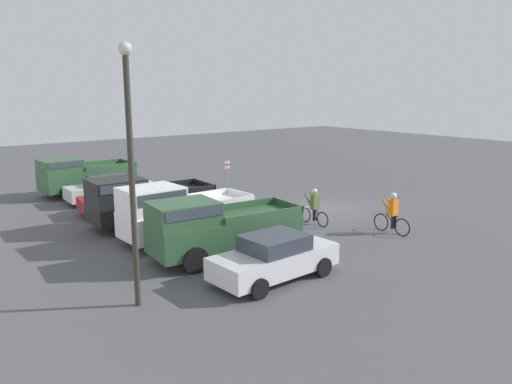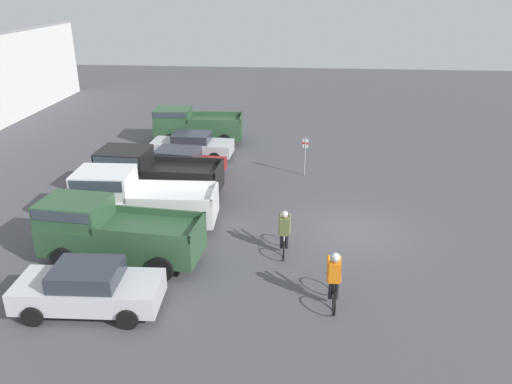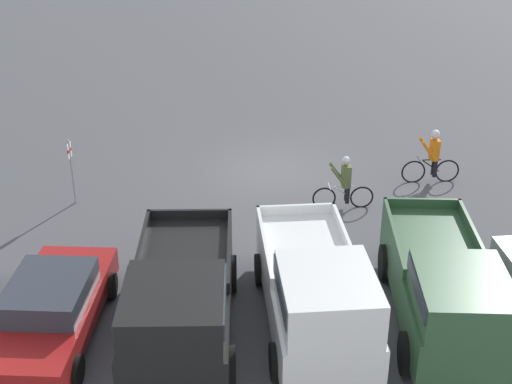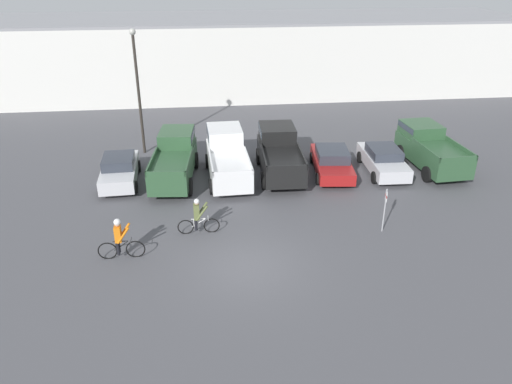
{
  "view_description": "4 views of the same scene",
  "coord_description": "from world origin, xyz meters",
  "px_view_note": "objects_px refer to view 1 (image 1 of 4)",
  "views": [
    {
      "loc": [
        -17.36,
        17.98,
        5.99
      ],
      "look_at": [
        0.77,
        3.94,
        1.2
      ],
      "focal_mm": 35.0,
      "sensor_mm": 36.0,
      "label": 1
    },
    {
      "loc": [
        -17.77,
        2.26,
        9.09
      ],
      "look_at": [
        0.77,
        3.94,
        1.2
      ],
      "focal_mm": 35.0,
      "sensor_mm": 36.0,
      "label": 2
    },
    {
      "loc": [
        1.67,
        21.0,
        9.67
      ],
      "look_at": [
        0.77,
        3.94,
        1.2
      ],
      "focal_mm": 50.0,
      "sensor_mm": 36.0,
      "label": 3
    },
    {
      "loc": [
        -1.46,
        -15.96,
        10.89
      ],
      "look_at": [
        0.77,
        3.94,
        1.2
      ],
      "focal_mm": 35.0,
      "sensor_mm": 36.0,
      "label": 4
    }
  ],
  "objects_px": {
    "sedan_1": "(129,198)",
    "lamppost": "(131,158)",
    "pickup_truck_3": "(82,175)",
    "sedan_0": "(275,257)",
    "cyclist_1": "(392,212)",
    "fire_lane_sign": "(227,173)",
    "pickup_truck_1": "(177,212)",
    "pickup_truck_2": "(143,200)",
    "pickup_truck_0": "(216,227)",
    "cyclist_0": "(314,207)",
    "sedan_2": "(109,188)"
  },
  "relations": [
    {
      "from": "pickup_truck_2",
      "to": "pickup_truck_3",
      "type": "xyz_separation_m",
      "value": [
        8.36,
        -0.18,
        -0.05
      ]
    },
    {
      "from": "pickup_truck_3",
      "to": "sedan_1",
      "type": "bearing_deg",
      "value": -176.29
    },
    {
      "from": "sedan_2",
      "to": "lamppost",
      "type": "distance_m",
      "value": 14.3
    },
    {
      "from": "pickup_truck_2",
      "to": "lamppost",
      "type": "distance_m",
      "value": 8.96
    },
    {
      "from": "pickup_truck_1",
      "to": "lamppost",
      "type": "relative_size",
      "value": 0.77
    },
    {
      "from": "pickup_truck_1",
      "to": "fire_lane_sign",
      "type": "bearing_deg",
      "value": -47.05
    },
    {
      "from": "sedan_0",
      "to": "pickup_truck_2",
      "type": "relative_size",
      "value": 0.79
    },
    {
      "from": "pickup_truck_1",
      "to": "fire_lane_sign",
      "type": "distance_m",
      "value": 9.2
    },
    {
      "from": "lamppost",
      "to": "pickup_truck_3",
      "type": "bearing_deg",
      "value": -13.87
    },
    {
      "from": "pickup_truck_2",
      "to": "sedan_1",
      "type": "xyz_separation_m",
      "value": [
        2.78,
        -0.54,
        -0.47
      ]
    },
    {
      "from": "pickup_truck_1",
      "to": "cyclist_0",
      "type": "height_order",
      "value": "pickup_truck_1"
    },
    {
      "from": "pickup_truck_0",
      "to": "pickup_truck_1",
      "type": "height_order",
      "value": "pickup_truck_1"
    },
    {
      "from": "cyclist_1",
      "to": "pickup_truck_0",
      "type": "bearing_deg",
      "value": 76.12
    },
    {
      "from": "pickup_truck_0",
      "to": "pickup_truck_2",
      "type": "distance_m",
      "value": 5.58
    },
    {
      "from": "pickup_truck_3",
      "to": "sedan_0",
      "type": "bearing_deg",
      "value": -178.81
    },
    {
      "from": "pickup_truck_0",
      "to": "lamppost",
      "type": "distance_m",
      "value": 5.34
    },
    {
      "from": "sedan_1",
      "to": "pickup_truck_3",
      "type": "xyz_separation_m",
      "value": [
        5.58,
        0.36,
        0.42
      ]
    },
    {
      "from": "cyclist_0",
      "to": "cyclist_1",
      "type": "distance_m",
      "value": 3.41
    },
    {
      "from": "pickup_truck_1",
      "to": "pickup_truck_2",
      "type": "relative_size",
      "value": 1.01
    },
    {
      "from": "pickup_truck_3",
      "to": "cyclist_0",
      "type": "distance_m",
      "value": 14.13
    },
    {
      "from": "sedan_0",
      "to": "sedan_1",
      "type": "bearing_deg",
      "value": -0.06
    },
    {
      "from": "pickup_truck_2",
      "to": "cyclist_1",
      "type": "xyz_separation_m",
      "value": [
        -7.45,
        -7.76,
        -0.28
      ]
    },
    {
      "from": "pickup_truck_1",
      "to": "sedan_2",
      "type": "bearing_deg",
      "value": -3.62
    },
    {
      "from": "sedan_0",
      "to": "cyclist_1",
      "type": "bearing_deg",
      "value": -82.4
    },
    {
      "from": "sedan_1",
      "to": "fire_lane_sign",
      "type": "bearing_deg",
      "value": -84.13
    },
    {
      "from": "sedan_0",
      "to": "pickup_truck_1",
      "type": "relative_size",
      "value": 0.79
    },
    {
      "from": "pickup_truck_1",
      "to": "lamppost",
      "type": "height_order",
      "value": "lamppost"
    },
    {
      "from": "sedan_2",
      "to": "pickup_truck_0",
      "type": "bearing_deg",
      "value": 177.44
    },
    {
      "from": "sedan_0",
      "to": "pickup_truck_3",
      "type": "distance_m",
      "value": 16.79
    },
    {
      "from": "sedan_1",
      "to": "cyclist_1",
      "type": "height_order",
      "value": "cyclist_1"
    },
    {
      "from": "pickup_truck_2",
      "to": "cyclist_1",
      "type": "relative_size",
      "value": 2.98
    },
    {
      "from": "pickup_truck_3",
      "to": "pickup_truck_2",
      "type": "bearing_deg",
      "value": 178.74
    },
    {
      "from": "cyclist_1",
      "to": "pickup_truck_3",
      "type": "bearing_deg",
      "value": 25.61
    },
    {
      "from": "sedan_0",
      "to": "cyclist_0",
      "type": "height_order",
      "value": "cyclist_0"
    },
    {
      "from": "cyclist_1",
      "to": "fire_lane_sign",
      "type": "bearing_deg",
      "value": 4.6
    },
    {
      "from": "sedan_1",
      "to": "cyclist_0",
      "type": "distance_m",
      "value": 9.15
    },
    {
      "from": "pickup_truck_3",
      "to": "cyclist_1",
      "type": "distance_m",
      "value": 17.54
    },
    {
      "from": "pickup_truck_1",
      "to": "sedan_0",
      "type": "bearing_deg",
      "value": -176.09
    },
    {
      "from": "pickup_truck_0",
      "to": "sedan_0",
      "type": "bearing_deg",
      "value": -173.03
    },
    {
      "from": "fire_lane_sign",
      "to": "pickup_truck_0",
      "type": "bearing_deg",
      "value": 143.37
    },
    {
      "from": "sedan_1",
      "to": "pickup_truck_3",
      "type": "relative_size",
      "value": 0.9
    },
    {
      "from": "sedan_1",
      "to": "fire_lane_sign",
      "type": "xyz_separation_m",
      "value": [
        0.65,
        -6.34,
        0.52
      ]
    },
    {
      "from": "sedan_0",
      "to": "pickup_truck_2",
      "type": "xyz_separation_m",
      "value": [
        8.42,
        0.53,
        0.43
      ]
    },
    {
      "from": "sedan_1",
      "to": "cyclist_0",
      "type": "relative_size",
      "value": 2.66
    },
    {
      "from": "sedan_1",
      "to": "lamppost",
      "type": "distance_m",
      "value": 11.73
    },
    {
      "from": "lamppost",
      "to": "pickup_truck_0",
      "type": "bearing_deg",
      "value": -63.16
    },
    {
      "from": "pickup_truck_0",
      "to": "cyclist_1",
      "type": "distance_m",
      "value": 7.81
    },
    {
      "from": "sedan_0",
      "to": "pickup_truck_0",
      "type": "distance_m",
      "value": 2.89
    },
    {
      "from": "pickup_truck_2",
      "to": "fire_lane_sign",
      "type": "xyz_separation_m",
      "value": [
        3.44,
        -6.89,
        0.05
      ]
    },
    {
      "from": "pickup_truck_1",
      "to": "sedan_1",
      "type": "bearing_deg",
      "value": -4.0
    }
  ]
}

